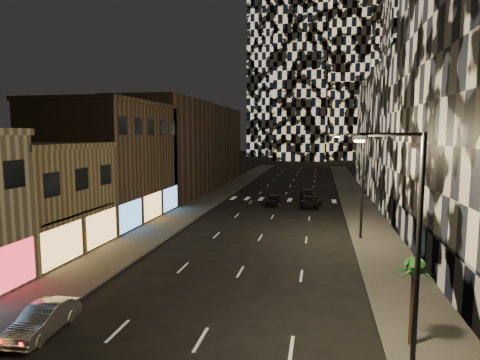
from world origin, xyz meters
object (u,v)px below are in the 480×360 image
at_px(car_silver_parked, 43,320).
at_px(car_dark_midlane, 273,200).
at_px(streetlight_far, 360,178).
at_px(car_dark_rightlane, 311,202).
at_px(streetlight_near, 412,237).
at_px(palm_tree, 414,274).
at_px(car_dark_oncoming, 308,194).

relative_size(car_silver_parked, car_dark_midlane, 1.03).
distance_m(streetlight_far, car_dark_midlane, 18.58).
relative_size(car_silver_parked, car_dark_rightlane, 0.86).
relative_size(streetlight_near, palm_tree, 2.41).
bearing_deg(car_silver_parked, streetlight_near, -3.08).
xyz_separation_m(car_dark_rightlane, palm_tree, (5.00, -32.82, 2.58)).
xyz_separation_m(streetlight_near, streetlight_far, (0.00, 20.00, 0.00)).
distance_m(streetlight_near, car_silver_parked, 16.25).
bearing_deg(car_dark_rightlane, streetlight_far, -67.27).
height_order(car_silver_parked, car_dark_midlane, car_dark_midlane).
height_order(car_dark_midlane, car_dark_oncoming, car_dark_oncoming).
height_order(car_dark_rightlane, palm_tree, palm_tree).
bearing_deg(streetlight_near, car_dark_rightlane, 97.10).
height_order(streetlight_near, car_dark_rightlane, streetlight_near).
relative_size(streetlight_near, car_silver_parked, 2.24).
bearing_deg(car_dark_oncoming, streetlight_far, 101.03).
xyz_separation_m(car_silver_parked, car_dark_midlane, (6.45, 35.40, 0.01)).
bearing_deg(streetlight_far, car_dark_oncoming, 103.11).
distance_m(streetlight_near, streetlight_far, 20.00).
bearing_deg(streetlight_near, car_silver_parked, 179.60).
relative_size(streetlight_far, car_silver_parked, 2.24).
relative_size(car_dark_midlane, car_dark_oncoming, 0.78).
distance_m(streetlight_far, car_dark_rightlane, 16.28).
height_order(car_silver_parked, palm_tree, palm_tree).
bearing_deg(palm_tree, car_dark_midlane, 106.29).
distance_m(car_dark_midlane, car_dark_oncoming, 7.08).
height_order(car_silver_parked, car_dark_oncoming, car_dark_oncoming).
height_order(car_dark_oncoming, palm_tree, palm_tree).
relative_size(streetlight_near, streetlight_far, 1.00).
xyz_separation_m(streetlight_near, palm_tree, (0.65, 2.15, -2.12)).
relative_size(car_dark_rightlane, palm_tree, 1.25).
relative_size(car_dark_midlane, car_dark_rightlane, 0.84).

